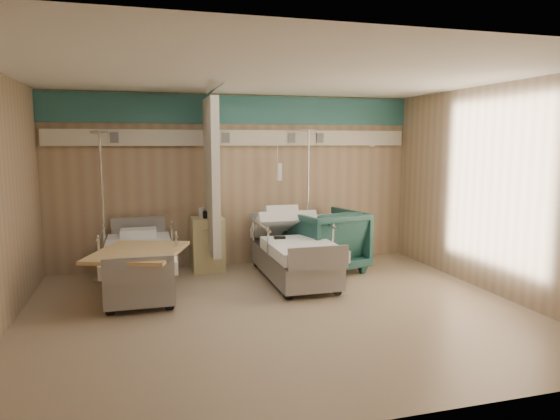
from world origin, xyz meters
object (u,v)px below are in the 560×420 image
object	(u,v)px
visitor_armchair	(326,240)
iv_stand_left	(105,251)
iv_stand_right	(308,236)
bedside_cabinet	(208,244)
bed_left	(139,269)
bed_right	(294,259)

from	to	relation	value
visitor_armchair	iv_stand_left	size ratio (longest dim) A/B	0.49
iv_stand_right	bedside_cabinet	bearing A→B (deg)	-178.81
bed_left	visitor_armchair	bearing A→B (deg)	7.48
bed_left	bedside_cabinet	world-z (taller)	bedside_cabinet
visitor_armchair	bed_right	bearing A→B (deg)	16.32
visitor_armchair	iv_stand_left	distance (m)	3.35
bed_left	visitor_armchair	xyz separation A→B (m)	(2.85, 0.37, 0.17)
iv_stand_right	iv_stand_left	bearing A→B (deg)	-176.03
bedside_cabinet	iv_stand_right	xyz separation A→B (m)	(1.69, 0.04, 0.03)
bed_right	visitor_armchair	size ratio (longest dim) A/B	2.01
bed_right	bed_left	bearing A→B (deg)	180.00
iv_stand_left	visitor_armchair	bearing A→B (deg)	-5.78
bedside_cabinet	iv_stand_left	bearing A→B (deg)	-172.97
bedside_cabinet	iv_stand_right	bearing A→B (deg)	1.19
bed_left	visitor_armchair	size ratio (longest dim) A/B	2.01
bed_right	visitor_armchair	world-z (taller)	visitor_armchair
bed_right	bedside_cabinet	size ratio (longest dim) A/B	2.54
bed_left	iv_stand_left	world-z (taller)	iv_stand_left
bed_right	bedside_cabinet	distance (m)	1.46
visitor_armchair	iv_stand_right	distance (m)	0.57
bed_right	iv_stand_right	bearing A→B (deg)	59.96
bed_left	iv_stand_right	world-z (taller)	iv_stand_right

